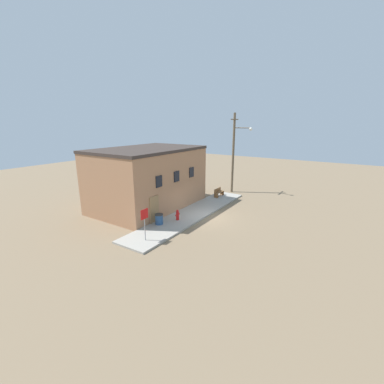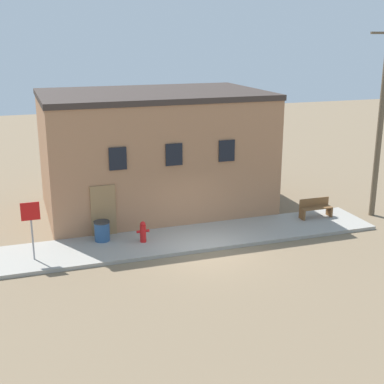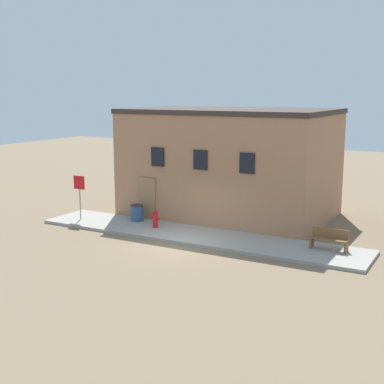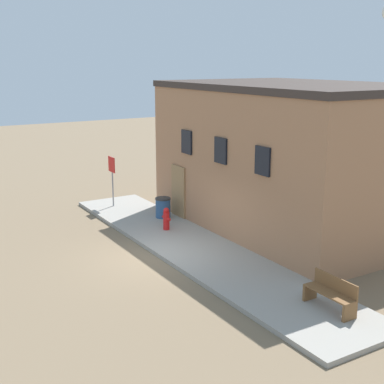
% 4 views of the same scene
% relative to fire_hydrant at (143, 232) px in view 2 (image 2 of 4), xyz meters
% --- Properties ---
extents(ground_plane, '(80.00, 80.00, 0.00)m').
position_rel_fire_hydrant_xyz_m(ground_plane, '(2.11, -1.46, -0.56)').
color(ground_plane, '#7A664C').
extents(sidewalk, '(15.16, 2.75, 0.14)m').
position_rel_fire_hydrant_xyz_m(sidewalk, '(2.11, -0.09, -0.49)').
color(sidewalk, '#9E998E').
rests_on(sidewalk, ground).
extents(brick_building, '(9.97, 6.55, 5.46)m').
position_rel_fire_hydrant_xyz_m(brick_building, '(1.67, 4.50, 2.17)').
color(brick_building, '#A87551').
rests_on(brick_building, ground).
extents(fire_hydrant, '(0.50, 0.24, 0.84)m').
position_rel_fire_hydrant_xyz_m(fire_hydrant, '(0.00, 0.00, 0.00)').
color(fire_hydrant, red).
rests_on(fire_hydrant, sidewalk).
extents(stop_sign, '(0.65, 0.06, 2.14)m').
position_rel_fire_hydrant_xyz_m(stop_sign, '(-4.11, -0.39, 1.08)').
color(stop_sign, gray).
rests_on(stop_sign, sidewalk).
extents(bench, '(1.45, 0.44, 0.84)m').
position_rel_fire_hydrant_xyz_m(bench, '(7.90, 0.42, -0.01)').
color(bench, brown).
rests_on(bench, sidewalk).
extents(trash_bin, '(0.62, 0.62, 0.80)m').
position_rel_fire_hydrant_xyz_m(trash_bin, '(-1.48, 0.65, -0.02)').
color(trash_bin, '#2D517F').
rests_on(trash_bin, sidewalk).
extents(utility_pole, '(1.80, 2.14, 8.65)m').
position_rel_fire_hydrant_xyz_m(utility_pole, '(10.73, 0.08, 4.08)').
color(utility_pole, brown).
rests_on(utility_pole, ground).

